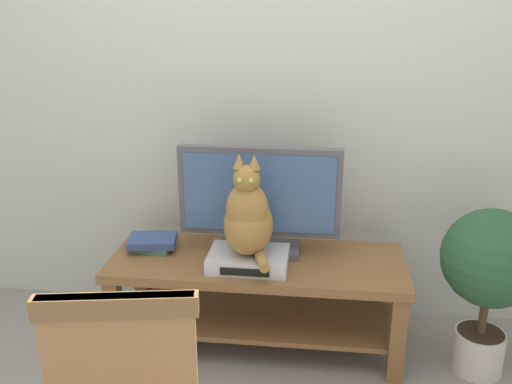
{
  "coord_description": "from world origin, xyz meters",
  "views": [
    {
      "loc": [
        0.28,
        -1.87,
        1.61
      ],
      "look_at": [
        0.01,
        0.46,
        0.81
      ],
      "focal_mm": 39.17,
      "sensor_mm": 36.0,
      "label": 1
    }
  ],
  "objects_px": {
    "media_box": "(248,259)",
    "potted_plant": "(490,270)",
    "tv_stand": "(257,284)",
    "cat": "(248,217)",
    "tv": "(259,199)",
    "book_stack": "(152,243)"
  },
  "relations": [
    {
      "from": "media_box",
      "to": "potted_plant",
      "type": "distance_m",
      "value": 1.06
    },
    {
      "from": "tv_stand",
      "to": "potted_plant",
      "type": "relative_size",
      "value": 1.77
    },
    {
      "from": "tv_stand",
      "to": "cat",
      "type": "relative_size",
      "value": 2.91
    },
    {
      "from": "tv_stand",
      "to": "tv",
      "type": "height_order",
      "value": "tv"
    },
    {
      "from": "tv",
      "to": "potted_plant",
      "type": "height_order",
      "value": "tv"
    },
    {
      "from": "tv_stand",
      "to": "tv",
      "type": "relative_size",
      "value": 1.81
    },
    {
      "from": "tv",
      "to": "cat",
      "type": "height_order",
      "value": "cat"
    },
    {
      "from": "potted_plant",
      "to": "tv_stand",
      "type": "bearing_deg",
      "value": 174.87
    },
    {
      "from": "media_box",
      "to": "potted_plant",
      "type": "bearing_deg",
      "value": -0.47
    },
    {
      "from": "media_box",
      "to": "cat",
      "type": "distance_m",
      "value": 0.21
    },
    {
      "from": "tv_stand",
      "to": "book_stack",
      "type": "bearing_deg",
      "value": 175.37
    },
    {
      "from": "tv_stand",
      "to": "cat",
      "type": "distance_m",
      "value": 0.39
    },
    {
      "from": "tv_stand",
      "to": "book_stack",
      "type": "xyz_separation_m",
      "value": [
        -0.52,
        0.04,
        0.17
      ]
    },
    {
      "from": "book_stack",
      "to": "tv_stand",
      "type": "bearing_deg",
      "value": -4.63
    },
    {
      "from": "media_box",
      "to": "cat",
      "type": "xyz_separation_m",
      "value": [
        0.0,
        -0.01,
        0.21
      ]
    },
    {
      "from": "tv_stand",
      "to": "media_box",
      "type": "distance_m",
      "value": 0.19
    },
    {
      "from": "tv",
      "to": "potted_plant",
      "type": "relative_size",
      "value": 0.98
    },
    {
      "from": "cat",
      "to": "media_box",
      "type": "bearing_deg",
      "value": 94.21
    },
    {
      "from": "tv",
      "to": "book_stack",
      "type": "bearing_deg",
      "value": -175.41
    },
    {
      "from": "media_box",
      "to": "potted_plant",
      "type": "relative_size",
      "value": 0.46
    },
    {
      "from": "media_box",
      "to": "book_stack",
      "type": "distance_m",
      "value": 0.51
    },
    {
      "from": "book_stack",
      "to": "cat",
      "type": "bearing_deg",
      "value": -15.88
    }
  ]
}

